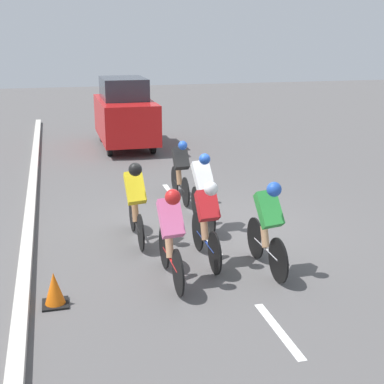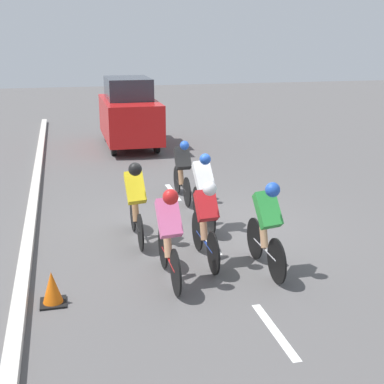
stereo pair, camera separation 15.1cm
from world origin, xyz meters
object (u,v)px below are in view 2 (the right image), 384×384
at_px(cyclist_white, 204,188).
at_px(traffic_cone, 52,288).
at_px(cyclist_pink, 169,232).
at_px(support_car, 129,113).
at_px(cyclist_red, 206,219).
at_px(cyclist_yellow, 136,199).
at_px(cyclist_black, 182,169).
at_px(cyclist_green, 267,224).

xyz_separation_m(cyclist_white, traffic_cone, (2.84, 2.48, -0.56)).
xyz_separation_m(cyclist_pink, support_car, (-0.74, -10.35, 0.31)).
xyz_separation_m(cyclist_red, support_car, (-0.01, -9.78, 0.36)).
height_order(cyclist_red, support_car, support_car).
xyz_separation_m(cyclist_yellow, cyclist_white, (-1.37, -0.42, -0.02)).
bearing_deg(traffic_cone, cyclist_black, -123.33).
xyz_separation_m(cyclist_yellow, cyclist_green, (-1.80, 1.77, -0.01)).
relative_size(cyclist_white, cyclist_red, 0.99).
distance_m(cyclist_yellow, traffic_cone, 2.60).
height_order(cyclist_yellow, cyclist_pink, cyclist_pink).
bearing_deg(cyclist_white, support_car, -87.35).
height_order(cyclist_pink, cyclist_white, cyclist_pink).
height_order(cyclist_pink, support_car, support_car).
height_order(cyclist_pink, cyclist_green, cyclist_pink).
xyz_separation_m(cyclist_white, cyclist_red, (0.39, 1.63, -0.04)).
distance_m(cyclist_yellow, cyclist_red, 1.56).
xyz_separation_m(cyclist_black, support_car, (0.37, -6.32, 0.39)).
bearing_deg(cyclist_yellow, traffic_cone, 54.48).
relative_size(cyclist_pink, traffic_cone, 3.43).
bearing_deg(cyclist_white, cyclist_pink, 63.12).
distance_m(cyclist_red, support_car, 9.78).
bearing_deg(cyclist_yellow, cyclist_red, 128.80).
relative_size(cyclist_white, support_car, 0.44).
height_order(cyclist_yellow, cyclist_green, cyclist_green).
height_order(cyclist_yellow, support_car, support_car).
distance_m(cyclist_green, support_car, 10.37).
xyz_separation_m(cyclist_white, support_car, (0.38, -8.15, 0.32)).
relative_size(cyclist_pink, support_car, 0.44).
bearing_deg(cyclist_red, cyclist_black, -96.38).
relative_size(cyclist_black, support_car, 0.44).
height_order(cyclist_yellow, cyclist_white, cyclist_yellow).
bearing_deg(cyclist_white, traffic_cone, 41.15).
relative_size(cyclist_yellow, cyclist_white, 0.98).
height_order(cyclist_white, cyclist_black, cyclist_white).
bearing_deg(cyclist_white, cyclist_yellow, 17.03).
bearing_deg(cyclist_pink, cyclist_green, -179.57).
relative_size(cyclist_pink, cyclist_red, 0.99).
height_order(cyclist_green, traffic_cone, cyclist_green).
relative_size(cyclist_green, traffic_cone, 3.38).
height_order(cyclist_green, cyclist_white, cyclist_green).
distance_m(cyclist_black, traffic_cone, 5.18).
height_order(cyclist_green, support_car, support_car).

